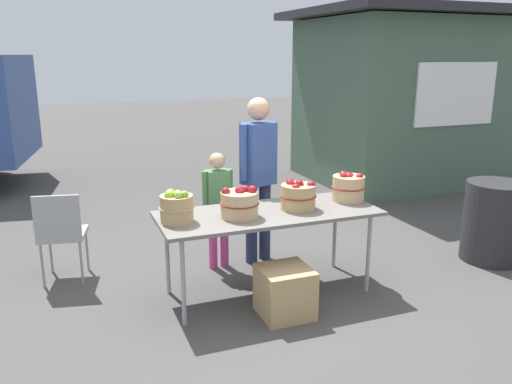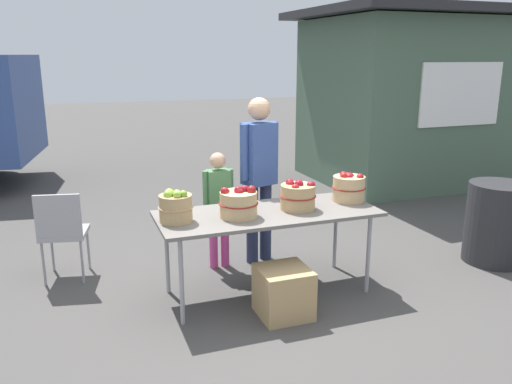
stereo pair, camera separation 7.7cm
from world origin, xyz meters
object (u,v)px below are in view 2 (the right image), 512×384
Objects in this scene: apple_basket_green_0 at (176,207)px; market_table at (268,217)px; vendor_adult at (259,167)px; apple_basket_red_0 at (239,203)px; apple_basket_red_1 at (298,196)px; child_customer at (218,201)px; trash_barrel at (497,223)px; produce_crate at (283,292)px; folding_chair at (62,229)px; apple_basket_red_2 at (349,187)px.

market_table is at bearing 0.32° from apple_basket_green_0.
vendor_adult is (0.98, 0.73, 0.10)m from apple_basket_green_0.
apple_basket_red_0 reaches higher than apple_basket_red_1.
market_table is at bearing 108.12° from child_customer.
produce_crate is (-2.47, -0.32, -0.21)m from trash_barrel.
apple_basket_red_1 is 0.39× the size of trash_barrel.
market_table is 2.46m from trash_barrel.
apple_basket_green_0 is 0.92m from child_customer.
child_customer is at bearing 86.92° from apple_basket_red_0.
folding_chair is 1.05× the size of trash_barrel.
apple_basket_green_0 is 0.89× the size of apple_basket_red_1.
vendor_adult is 1.41m from produce_crate.
vendor_adult reaches higher than folding_chair.
apple_basket_green_0 is 0.70× the size of produce_crate.
child_customer is 1.46m from folding_chair.
market_table is at bearing 163.97° from folding_chair.
apple_basket_green_0 is 0.52m from apple_basket_red_0.
child_customer is 1.34× the size of folding_chair.
apple_basket_red_1 is 0.28× the size of child_customer.
apple_basket_red_0 is 0.91m from vendor_adult.
apple_basket_green_0 is at bearing -179.68° from market_table.
market_table is 0.66m from produce_crate.
child_customer reaches higher than apple_basket_green_0.
apple_basket_green_0 is 0.25× the size of child_customer.
market_table is 6.11× the size of apple_basket_red_2.
market_table is 1.91m from folding_chair.
apple_basket_red_0 reaches higher than folding_chair.
apple_basket_red_1 reaches higher than produce_crate.
folding_chair is at bearing 146.16° from apple_basket_red_0.
child_customer is (0.55, 0.71, -0.20)m from apple_basket_green_0.
folding_chair is 2.14m from produce_crate.
vendor_adult is at bearing 133.86° from apple_basket_red_2.
apple_basket_red_2 is 0.19× the size of vendor_adult.
apple_basket_green_0 is 0.35× the size of trash_barrel.
market_table is 5.77× the size of apple_basket_red_0.
apple_basket_green_0 is (-0.79, -0.00, 0.17)m from market_table.
market_table is 0.80m from vendor_adult.
apple_basket_red_0 is 0.55m from apple_basket_red_1.
apple_basket_red_2 is at bearing 8.56° from apple_basket_red_1.
market_table is 4.70× the size of produce_crate.
apple_basket_red_1 is 0.75m from vendor_adult.
apple_basket_green_0 is 1.23m from vendor_adult.
folding_chair is at bearing 141.29° from produce_crate.
market_table is at bearing 85.89° from produce_crate.
market_table is at bearing 58.94° from vendor_adult.
apple_basket_red_2 is at bearing 30.56° from produce_crate.
vendor_adult reaches higher than apple_basket_red_1.
apple_basket_red_1 is at bearing 177.35° from trash_barrel.
trash_barrel is 2.02× the size of produce_crate.
apple_basket_green_0 is at bearing -177.40° from apple_basket_red_2.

